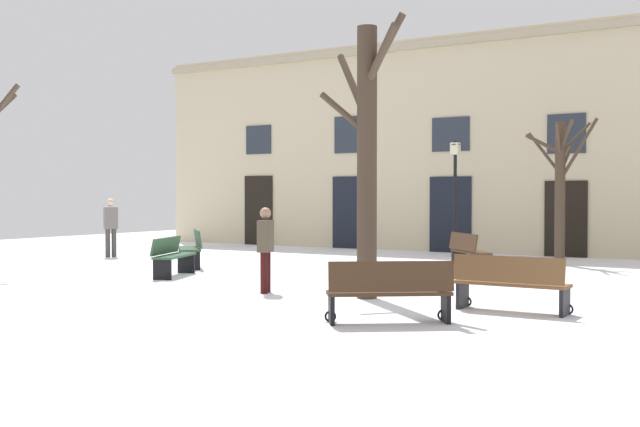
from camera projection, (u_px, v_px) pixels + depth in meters
name	position (u px, v px, depth m)	size (l,w,h in m)	color
ground_plane	(271.00, 282.00, 16.29)	(36.60, 36.60, 0.00)	white
building_facade	(452.00, 143.00, 24.89)	(22.88, 0.60, 6.91)	beige
tree_left_of_center	(367.00, 151.00, 13.68)	(1.96, 1.54, 4.91)	#423326
tree_foreground	(560.00, 184.00, 20.34)	(1.96, 1.54, 3.80)	#423326
streetlamp	(455.00, 185.00, 23.17)	(0.30, 0.30, 3.45)	black
bench_near_lamp	(511.00, 283.00, 12.06)	(1.79, 0.53, 0.89)	brown
bench_back_to_back_right	(468.00, 251.00, 18.84)	(1.42, 1.48, 0.91)	#3D2819
bench_far_corner	(390.00, 291.00, 10.97)	(1.70, 1.39, 0.90)	#3D2819
bench_back_to_back_left	(192.00, 248.00, 19.55)	(1.46, 1.48, 0.95)	#2D4C33
bench_by_litter_bin	(172.00, 256.00, 17.43)	(1.04, 1.70, 0.88)	#2D4C33
person_by_shop_door	(111.00, 224.00, 22.89)	(0.39, 0.44, 1.72)	#403D3A
person_crossing_plaza	(265.00, 246.00, 14.45)	(0.33, 0.43, 1.59)	#350F0F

